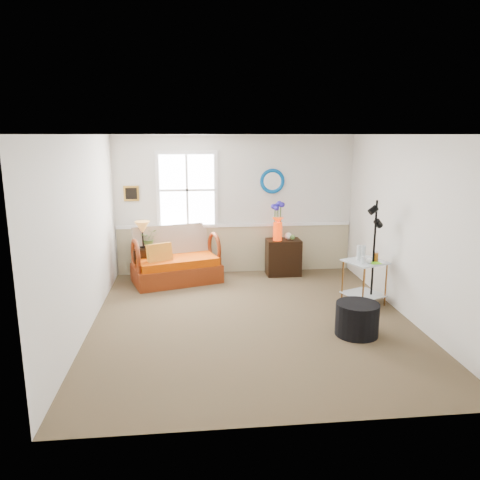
{
  "coord_description": "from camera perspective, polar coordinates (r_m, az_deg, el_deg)",
  "views": [
    {
      "loc": [
        -0.83,
        -6.24,
        2.59
      ],
      "look_at": [
        -0.12,
        0.47,
        1.08
      ],
      "focal_mm": 35.0,
      "sensor_mm": 36.0,
      "label": 1
    }
  ],
  "objects": [
    {
      "name": "window",
      "position": [
        8.76,
        -6.47,
        6.06
      ],
      "size": [
        1.14,
        0.06,
        1.44
      ],
      "primitive_type": null,
      "color": "white",
      "rests_on": "walls"
    },
    {
      "name": "side_table",
      "position": [
        7.58,
        14.87,
        -5.03
      ],
      "size": [
        0.72,
        0.72,
        0.69
      ],
      "primitive_type": null,
      "rotation": [
        0.0,
        0.0,
        0.4
      ],
      "color": "#A06529",
      "rests_on": "floor"
    },
    {
      "name": "cabinet",
      "position": [
        8.89,
        5.29,
        -2.09
      ],
      "size": [
        0.64,
        0.41,
        0.68
      ],
      "primitive_type": null,
      "rotation": [
        0.0,
        0.0,
        0.01
      ],
      "color": "black",
      "rests_on": "floor"
    },
    {
      "name": "wainscot",
      "position": [
        9.01,
        -0.56,
        -1.1
      ],
      "size": [
        4.46,
        0.02,
        0.9
      ],
      "primitive_type": "cube",
      "color": "tan",
      "rests_on": "walls"
    },
    {
      "name": "ceiling",
      "position": [
        6.29,
        1.6,
        12.71
      ],
      "size": [
        4.5,
        5.0,
        0.01
      ],
      "primitive_type": "cube",
      "color": "white",
      "rests_on": "walls"
    },
    {
      "name": "ottoman",
      "position": [
        6.46,
        14.09,
        -9.33
      ],
      "size": [
        0.67,
        0.67,
        0.44
      ],
      "primitive_type": "cylinder",
      "rotation": [
        0.0,
        0.0,
        -0.21
      ],
      "color": "black",
      "rests_on": "floor"
    },
    {
      "name": "loveseat",
      "position": [
        8.46,
        -7.8,
        -1.85
      ],
      "size": [
        1.69,
        1.26,
        0.99
      ],
      "primitive_type": null,
      "rotation": [
        0.0,
        0.0,
        0.3
      ],
      "color": "maroon",
      "rests_on": "floor"
    },
    {
      "name": "table_lamp",
      "position": [
        8.52,
        -11.78,
        0.62
      ],
      "size": [
        0.28,
        0.28,
        0.48
      ],
      "primitive_type": null,
      "rotation": [
        0.0,
        0.0,
        -0.05
      ],
      "color": "#C48238",
      "rests_on": "lamp_stand"
    },
    {
      "name": "throw_pillow",
      "position": [
        8.24,
        -9.75,
        -1.95
      ],
      "size": [
        0.44,
        0.3,
        0.44
      ],
      "primitive_type": null,
      "rotation": [
        0.0,
        0.0,
        0.48
      ],
      "color": "#D34D09",
      "rests_on": "loveseat"
    },
    {
      "name": "chair_rail",
      "position": [
        8.9,
        -0.56,
        1.82
      ],
      "size": [
        4.46,
        0.04,
        0.06
      ],
      "primitive_type": "cube",
      "color": "white",
      "rests_on": "walls"
    },
    {
      "name": "picture",
      "position": [
        8.85,
        -13.11,
        5.55
      ],
      "size": [
        0.28,
        0.03,
        0.28
      ],
      "primitive_type": "cube",
      "color": "#B8862E",
      "rests_on": "walls"
    },
    {
      "name": "floor",
      "position": [
        6.8,
        1.46,
        -9.76
      ],
      "size": [
        4.5,
        5.0,
        0.01
      ],
      "primitive_type": "cube",
      "color": "brown",
      "rests_on": "ground"
    },
    {
      "name": "lamp_stand",
      "position": [
        8.65,
        -11.78,
        -2.94
      ],
      "size": [
        0.43,
        0.43,
        0.61
      ],
      "primitive_type": null,
      "rotation": [
        0.0,
        0.0,
        0.27
      ],
      "color": "black",
      "rests_on": "floor"
    },
    {
      "name": "floor_lamp",
      "position": [
        7.44,
        15.98,
        -1.6
      ],
      "size": [
        0.27,
        0.27,
        1.65
      ],
      "primitive_type": null,
      "rotation": [
        0.0,
        0.0,
        0.17
      ],
      "color": "black",
      "rests_on": "floor"
    },
    {
      "name": "tabletop_items",
      "position": [
        7.47,
        15.42,
        -1.62
      ],
      "size": [
        0.43,
        0.43,
        0.23
      ],
      "primitive_type": null,
      "rotation": [
        0.0,
        0.0,
        0.1
      ],
      "color": "silver",
      "rests_on": "side_table"
    },
    {
      "name": "potted_plant",
      "position": [
        8.59,
        -11.02,
        -0.01
      ],
      "size": [
        0.36,
        0.39,
        0.26
      ],
      "primitive_type": "imported",
      "rotation": [
        0.0,
        0.0,
        0.21
      ],
      "color": "#446B31",
      "rests_on": "lamp_stand"
    },
    {
      "name": "walls",
      "position": [
        6.42,
        1.53,
        1.03
      ],
      "size": [
        4.51,
        5.01,
        2.6
      ],
      "color": "silver",
      "rests_on": "floor"
    },
    {
      "name": "mirror",
      "position": [
        8.89,
        3.96,
        7.18
      ],
      "size": [
        0.47,
        0.07,
        0.47
      ],
      "primitive_type": "torus",
      "rotation": [
        1.57,
        0.0,
        0.0
      ],
      "color": "#05519C",
      "rests_on": "walls"
    },
    {
      "name": "flower_vase",
      "position": [
        8.67,
        4.63,
        2.27
      ],
      "size": [
        0.21,
        0.21,
        0.71
      ],
      "primitive_type": null,
      "rotation": [
        0.0,
        0.0,
        -0.0
      ],
      "color": "red",
      "rests_on": "cabinet"
    }
  ]
}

